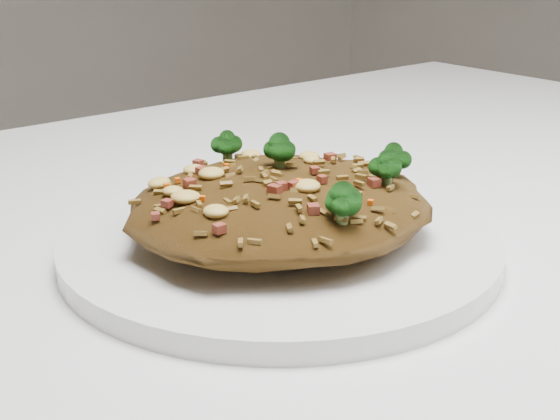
{
  "coord_description": "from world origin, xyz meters",
  "views": [
    {
      "loc": [
        -0.34,
        -0.38,
        0.95
      ],
      "look_at": [
        -0.05,
        -0.02,
        0.78
      ],
      "focal_mm": 50.0,
      "sensor_mm": 36.0,
      "label": 1
    }
  ],
  "objects_px": {
    "dining_table": "(316,338)",
    "plate": "(280,243)",
    "fork": "(278,191)",
    "fried_rice": "(281,194)"
  },
  "relations": [
    {
      "from": "dining_table",
      "to": "plate",
      "type": "xyz_separation_m",
      "value": [
        -0.05,
        -0.02,
        0.1
      ]
    },
    {
      "from": "dining_table",
      "to": "fork",
      "type": "relative_size",
      "value": 9.13
    },
    {
      "from": "plate",
      "to": "fried_rice",
      "type": "relative_size",
      "value": 1.42
    },
    {
      "from": "plate",
      "to": "fried_rice",
      "type": "height_order",
      "value": "fried_rice"
    },
    {
      "from": "dining_table",
      "to": "fork",
      "type": "xyz_separation_m",
      "value": [
        -0.01,
        0.04,
        0.11
      ]
    },
    {
      "from": "plate",
      "to": "fried_rice",
      "type": "bearing_deg",
      "value": -15.18
    },
    {
      "from": "dining_table",
      "to": "fork",
      "type": "height_order",
      "value": "fork"
    },
    {
      "from": "dining_table",
      "to": "plate",
      "type": "relative_size",
      "value": 4.35
    },
    {
      "from": "fried_rice",
      "to": "fork",
      "type": "relative_size",
      "value": 1.48
    },
    {
      "from": "dining_table",
      "to": "plate",
      "type": "height_order",
      "value": "plate"
    }
  ]
}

